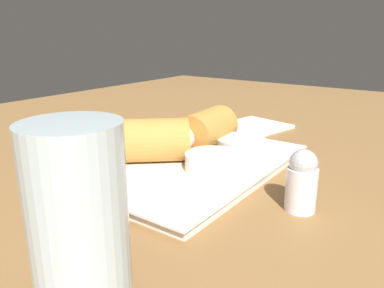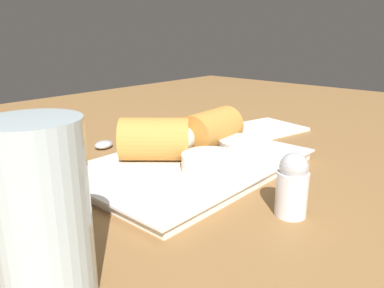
{
  "view_description": "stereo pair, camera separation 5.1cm",
  "coord_description": "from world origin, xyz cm",
  "views": [
    {
      "loc": [
        43.13,
        30.13,
        20.8
      ],
      "look_at": [
        3.1,
        1.45,
        5.88
      ],
      "focal_mm": 35.0,
      "sensor_mm": 36.0,
      "label": 1
    },
    {
      "loc": [
        39.94,
        34.13,
        20.8
      ],
      "look_at": [
        3.1,
        1.45,
        5.88
      ],
      "focal_mm": 35.0,
      "sensor_mm": 36.0,
      "label": 2
    }
  ],
  "objects": [
    {
      "name": "napkin",
      "position": [
        -23.31,
        -2.68,
        2.3
      ],
      "size": [
        15.63,
        14.12,
        0.6
      ],
      "color": "silver",
      "rests_on": "table_surface"
    },
    {
      "name": "dipping_bowl_far",
      "position": [
        -3.58,
        5.47,
        4.77
      ],
      "size": [
        7.24,
        7.24,
        2.34
      ],
      "color": "silver",
      "rests_on": "serving_plate"
    },
    {
      "name": "spoon",
      "position": [
        7.41,
        -15.39,
        2.54
      ],
      "size": [
        19.19,
        10.56,
        1.23
      ],
      "color": "#B2B2B7",
      "rests_on": "table_surface"
    },
    {
      "name": "roll_front_left",
      "position": [
        5.87,
        -2.26,
        6.48
      ],
      "size": [
        10.67,
        11.0,
        5.95
      ],
      "color": "#C68438",
      "rests_on": "serving_plate"
    },
    {
      "name": "roll_front_right",
      "position": [
        -3.42,
        -0.12,
        6.48
      ],
      "size": [
        10.65,
        6.62,
        5.95
      ],
      "color": "#C68438",
      "rests_on": "serving_plate"
    },
    {
      "name": "drinking_glass",
      "position": [
        29.55,
        11.22,
        8.75
      ],
      "size": [
        6.58,
        6.58,
        13.51
      ],
      "color": "silver",
      "rests_on": "table_surface"
    },
    {
      "name": "salt_shaker",
      "position": [
        6.08,
        18.07,
        5.43
      ],
      "size": [
        3.34,
        3.34,
        6.93
      ],
      "color": "silver",
      "rests_on": "table_surface"
    },
    {
      "name": "table_surface",
      "position": [
        0.0,
        0.0,
        1.0
      ],
      "size": [
        180.0,
        140.0,
        2.0
      ],
      "color": "olive",
      "rests_on": "ground"
    },
    {
      "name": "serving_plate",
      "position": [
        3.1,
        1.45,
        2.76
      ],
      "size": [
        32.28,
        21.43,
        1.5
      ],
      "color": "white",
      "rests_on": "table_surface"
    },
    {
      "name": "dipping_bowl_near",
      "position": [
        4.87,
        6.05,
        4.77
      ],
      "size": [
        7.24,
        7.24,
        2.34
      ],
      "color": "silver",
      "rests_on": "serving_plate"
    }
  ]
}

